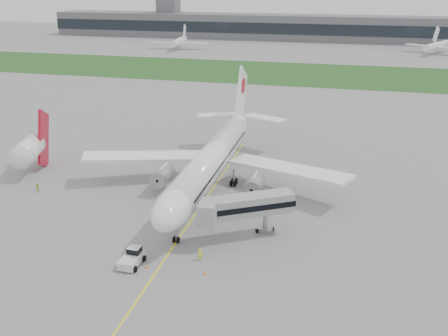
% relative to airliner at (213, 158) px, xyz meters
% --- Properties ---
extents(ground, '(600.00, 600.00, 0.00)m').
position_rel_airliner_xyz_m(ground, '(0.00, -4.87, -5.66)').
color(ground, '#949497').
rests_on(ground, ground).
extents(apron_markings, '(70.00, 70.00, 0.04)m').
position_rel_airliner_xyz_m(apron_markings, '(0.00, -9.87, -5.66)').
color(apron_markings, yellow).
rests_on(apron_markings, ground).
extents(grass_strip, '(600.00, 50.00, 0.02)m').
position_rel_airliner_xyz_m(grass_strip, '(0.00, 115.13, -5.65)').
color(grass_strip, '#285921').
rests_on(grass_strip, ground).
extents(terminal_building, '(320.00, 22.30, 14.00)m').
position_rel_airliner_xyz_m(terminal_building, '(0.00, 225.00, 1.34)').
color(terminal_building, slate).
rests_on(terminal_building, ground).
extents(control_tower, '(12.00, 12.00, 56.00)m').
position_rel_airliner_xyz_m(control_tower, '(-90.00, 227.13, -5.66)').
color(control_tower, slate).
rests_on(control_tower, ground).
extents(airliner, '(48.13, 53.95, 17.88)m').
position_rel_airliner_xyz_m(airliner, '(0.00, 0.00, 0.00)').
color(airliner, white).
rests_on(airliner, ground).
extents(pushback_tug, '(2.79, 4.02, 2.02)m').
position_rel_airliner_xyz_m(pushback_tug, '(-3.69, -26.54, -4.73)').
color(pushback_tug, silver).
rests_on(pushback_tug, ground).
extents(jet_bridge, '(12.94, 10.13, 6.47)m').
position_rel_airliner_xyz_m(jet_bridge, '(8.68, -16.13, -0.88)').
color(jet_bridge, '#949496').
rests_on(jet_bridge, ground).
extents(safety_cone_left, '(0.36, 0.36, 0.50)m').
position_rel_airliner_xyz_m(safety_cone_left, '(-1.51, -26.97, -5.41)').
color(safety_cone_left, orange).
rests_on(safety_cone_left, ground).
extents(safety_cone_right, '(0.39, 0.39, 0.54)m').
position_rel_airliner_xyz_m(safety_cone_right, '(6.14, -26.66, -5.39)').
color(safety_cone_right, orange).
rests_on(safety_cone_right, ground).
extents(ground_crew_near, '(0.68, 0.47, 1.77)m').
position_rel_airliner_xyz_m(ground_crew_near, '(4.56, -23.51, -4.78)').
color(ground_crew_near, '#FDFF2A').
rests_on(ground_crew_near, ground).
extents(ground_crew_far, '(0.92, 0.97, 1.58)m').
position_rel_airliner_xyz_m(ground_crew_far, '(-28.97, -8.90, -4.87)').
color(ground_crew_far, '#A8C420').
rests_on(ground_crew_far, ground).
extents(neighbor_aircraft, '(6.47, 14.72, 11.88)m').
position_rel_airliner_xyz_m(neighbor_aircraft, '(-35.19, -1.04, -0.95)').
color(neighbor_aircraft, '#A0091D').
rests_on(neighbor_aircraft, ground).
extents(distant_aircraft_left, '(31.60, 28.53, 11.14)m').
position_rel_airliner_xyz_m(distant_aircraft_left, '(-64.16, 169.52, -5.66)').
color(distant_aircraft_left, white).
rests_on(distant_aircraft_left, ground).
extents(distant_aircraft_right, '(40.28, 38.85, 11.83)m').
position_rel_airliner_xyz_m(distant_aircraft_right, '(61.80, 182.75, -5.66)').
color(distant_aircraft_right, white).
rests_on(distant_aircraft_right, ground).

